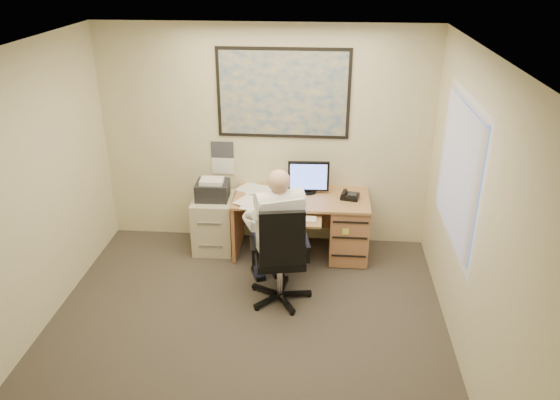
# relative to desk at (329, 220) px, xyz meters

# --- Properties ---
(room_shell) EXTENTS (4.00, 4.50, 2.70)m
(room_shell) POSITION_rel_desk_xyz_m (-0.80, -1.90, 0.91)
(room_shell) COLOR #39332C
(room_shell) RESTS_ON ground
(desk) EXTENTS (1.60, 0.97, 1.14)m
(desk) POSITION_rel_desk_xyz_m (0.00, 0.00, 0.00)
(desk) COLOR #B2804C
(desk) RESTS_ON ground
(world_map) EXTENTS (1.56, 0.03, 1.06)m
(world_map) POSITION_rel_desk_xyz_m (-0.58, 0.33, 1.46)
(world_map) COLOR #1E4C93
(world_map) RESTS_ON room_shell
(wall_calendar) EXTENTS (0.28, 0.01, 0.42)m
(wall_calendar) POSITION_rel_desk_xyz_m (-1.33, 0.34, 0.64)
(wall_calendar) COLOR white
(wall_calendar) RESTS_ON room_shell
(window_blinds) EXTENTS (0.06, 1.40, 1.30)m
(window_blinds) POSITION_rel_desk_xyz_m (1.17, -1.10, 1.11)
(window_blinds) COLOR beige
(window_blinds) RESTS_ON room_shell
(filing_cabinet) EXTENTS (0.49, 0.59, 0.94)m
(filing_cabinet) POSITION_rel_desk_xyz_m (-1.41, 0.02, -0.04)
(filing_cabinet) COLOR beige
(filing_cabinet) RESTS_ON ground
(office_chair) EXTENTS (0.80, 0.80, 1.15)m
(office_chair) POSITION_rel_desk_xyz_m (-0.52, -1.08, -0.11)
(office_chair) COLOR black
(office_chair) RESTS_ON ground
(person) EXTENTS (0.90, 1.05, 1.47)m
(person) POSITION_rel_desk_xyz_m (-0.51, -0.99, 0.29)
(person) COLOR white
(person) RESTS_ON office_chair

